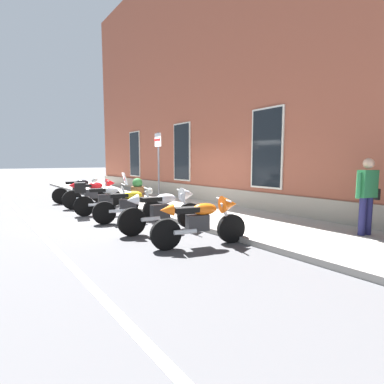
{
  "coord_description": "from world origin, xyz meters",
  "views": [
    {
      "loc": [
        8.26,
        -4.4,
        1.7
      ],
      "look_at": [
        1.22,
        0.92,
        0.77
      ],
      "focal_mm": 27.25,
      "sensor_mm": 36.0,
      "label": 1
    }
  ],
  "objects_px": {
    "motorcycle_silver_touring": "(103,198)",
    "pedestrian_striped_shirt": "(367,192)",
    "motorcycle_red_sport": "(95,192)",
    "motorcycle_yellow_naked": "(130,205)",
    "motorcycle_white_sport": "(165,208)",
    "motorcycle_orange_sport": "(204,219)",
    "barrel_planter": "(138,191)",
    "parking_sign": "(158,160)",
    "motorcycle_black_naked": "(80,191)"
  },
  "relations": [
    {
      "from": "motorcycle_white_sport",
      "to": "pedestrian_striped_shirt",
      "type": "xyz_separation_m",
      "value": [
        3.27,
        3.0,
        0.47
      ]
    },
    {
      "from": "motorcycle_red_sport",
      "to": "motorcycle_orange_sport",
      "type": "distance_m",
      "value": 6.13
    },
    {
      "from": "motorcycle_white_sport",
      "to": "motorcycle_orange_sport",
      "type": "distance_m",
      "value": 1.49
    },
    {
      "from": "pedestrian_striped_shirt",
      "to": "barrel_planter",
      "type": "relative_size",
      "value": 1.81
    },
    {
      "from": "motorcycle_red_sport",
      "to": "pedestrian_striped_shirt",
      "type": "distance_m",
      "value": 8.53
    },
    {
      "from": "motorcycle_silver_touring",
      "to": "motorcycle_orange_sport",
      "type": "bearing_deg",
      "value": 4.88
    },
    {
      "from": "motorcycle_orange_sport",
      "to": "barrel_planter",
      "type": "height_order",
      "value": "barrel_planter"
    },
    {
      "from": "motorcycle_red_sport",
      "to": "motorcycle_yellow_naked",
      "type": "height_order",
      "value": "motorcycle_red_sport"
    },
    {
      "from": "motorcycle_orange_sport",
      "to": "barrel_planter",
      "type": "xyz_separation_m",
      "value": [
        -6.14,
        1.61,
        -0.02
      ]
    },
    {
      "from": "motorcycle_silver_touring",
      "to": "pedestrian_striped_shirt",
      "type": "height_order",
      "value": "pedestrian_striped_shirt"
    },
    {
      "from": "motorcycle_black_naked",
      "to": "motorcycle_yellow_naked",
      "type": "bearing_deg",
      "value": -0.27
    },
    {
      "from": "motorcycle_black_naked",
      "to": "motorcycle_red_sport",
      "type": "height_order",
      "value": "motorcycle_red_sport"
    },
    {
      "from": "motorcycle_red_sport",
      "to": "motorcycle_black_naked",
      "type": "bearing_deg",
      "value": -178.47
    },
    {
      "from": "motorcycle_red_sport",
      "to": "motorcycle_silver_touring",
      "type": "height_order",
      "value": "motorcycle_silver_touring"
    },
    {
      "from": "motorcycle_orange_sport",
      "to": "pedestrian_striped_shirt",
      "type": "height_order",
      "value": "pedestrian_striped_shirt"
    },
    {
      "from": "motorcycle_red_sport",
      "to": "motorcycle_yellow_naked",
      "type": "distance_m",
      "value": 3.13
    },
    {
      "from": "motorcycle_red_sport",
      "to": "motorcycle_orange_sport",
      "type": "xyz_separation_m",
      "value": [
        6.13,
        0.12,
        -0.03
      ]
    },
    {
      "from": "motorcycle_white_sport",
      "to": "motorcycle_orange_sport",
      "type": "height_order",
      "value": "motorcycle_white_sport"
    },
    {
      "from": "motorcycle_black_naked",
      "to": "motorcycle_silver_touring",
      "type": "bearing_deg",
      "value": -3.97
    },
    {
      "from": "motorcycle_orange_sport",
      "to": "parking_sign",
      "type": "xyz_separation_m",
      "value": [
        -4.04,
        1.35,
        1.2
      ]
    },
    {
      "from": "motorcycle_red_sport",
      "to": "motorcycle_white_sport",
      "type": "distance_m",
      "value": 4.64
    },
    {
      "from": "motorcycle_red_sport",
      "to": "motorcycle_yellow_naked",
      "type": "relative_size",
      "value": 1.05
    },
    {
      "from": "pedestrian_striped_shirt",
      "to": "barrel_planter",
      "type": "bearing_deg",
      "value": -169.91
    },
    {
      "from": "motorcycle_yellow_naked",
      "to": "motorcycle_white_sport",
      "type": "bearing_deg",
      "value": 7.76
    },
    {
      "from": "pedestrian_striped_shirt",
      "to": "motorcycle_red_sport",
      "type": "bearing_deg",
      "value": -158.38
    },
    {
      "from": "pedestrian_striped_shirt",
      "to": "motorcycle_black_naked",
      "type": "bearing_deg",
      "value": -161.59
    },
    {
      "from": "motorcycle_red_sport",
      "to": "parking_sign",
      "type": "xyz_separation_m",
      "value": [
        2.09,
        1.47,
        1.18
      ]
    },
    {
      "from": "motorcycle_red_sport",
      "to": "parking_sign",
      "type": "bearing_deg",
      "value": 34.99
    },
    {
      "from": "motorcycle_white_sport",
      "to": "parking_sign",
      "type": "height_order",
      "value": "parking_sign"
    },
    {
      "from": "motorcycle_silver_touring",
      "to": "parking_sign",
      "type": "xyz_separation_m",
      "value": [
        0.48,
        1.74,
        1.2
      ]
    },
    {
      "from": "parking_sign",
      "to": "motorcycle_red_sport",
      "type": "bearing_deg",
      "value": -145.01
    },
    {
      "from": "motorcycle_silver_touring",
      "to": "motorcycle_orange_sport",
      "type": "relative_size",
      "value": 1.0
    },
    {
      "from": "motorcycle_black_naked",
      "to": "barrel_planter",
      "type": "bearing_deg",
      "value": 47.36
    },
    {
      "from": "motorcycle_yellow_naked",
      "to": "motorcycle_white_sport",
      "type": "height_order",
      "value": "motorcycle_white_sport"
    },
    {
      "from": "motorcycle_red_sport",
      "to": "motorcycle_yellow_naked",
      "type": "bearing_deg",
      "value": -1.22
    },
    {
      "from": "motorcycle_orange_sport",
      "to": "parking_sign",
      "type": "height_order",
      "value": "parking_sign"
    },
    {
      "from": "motorcycle_silver_touring",
      "to": "motorcycle_yellow_naked",
      "type": "bearing_deg",
      "value": 7.67
    },
    {
      "from": "motorcycle_yellow_naked",
      "to": "pedestrian_striped_shirt",
      "type": "distance_m",
      "value": 5.79
    },
    {
      "from": "motorcycle_yellow_naked",
      "to": "motorcycle_orange_sport",
      "type": "bearing_deg",
      "value": 3.47
    },
    {
      "from": "pedestrian_striped_shirt",
      "to": "barrel_planter",
      "type": "distance_m",
      "value": 8.07
    },
    {
      "from": "motorcycle_black_naked",
      "to": "motorcycle_white_sport",
      "type": "bearing_deg",
      "value": 1.68
    },
    {
      "from": "motorcycle_silver_touring",
      "to": "pedestrian_striped_shirt",
      "type": "relative_size",
      "value": 1.2
    },
    {
      "from": "parking_sign",
      "to": "motorcycle_white_sport",
      "type": "bearing_deg",
      "value": -27.51
    },
    {
      "from": "motorcycle_red_sport",
      "to": "motorcycle_white_sport",
      "type": "bearing_deg",
      "value": 1.73
    },
    {
      "from": "motorcycle_yellow_naked",
      "to": "barrel_planter",
      "type": "xyz_separation_m",
      "value": [
        -3.14,
        1.79,
        0.05
      ]
    },
    {
      "from": "motorcycle_silver_touring",
      "to": "pedestrian_striped_shirt",
      "type": "xyz_separation_m",
      "value": [
        6.3,
        3.41,
        0.48
      ]
    },
    {
      "from": "pedestrian_striped_shirt",
      "to": "parking_sign",
      "type": "relative_size",
      "value": 0.65
    },
    {
      "from": "motorcycle_black_naked",
      "to": "motorcycle_yellow_naked",
      "type": "distance_m",
      "value": 4.77
    },
    {
      "from": "barrel_planter",
      "to": "motorcycle_white_sport",
      "type": "bearing_deg",
      "value": -18.83
    },
    {
      "from": "motorcycle_red_sport",
      "to": "motorcycle_white_sport",
      "type": "xyz_separation_m",
      "value": [
        4.64,
        0.14,
        -0.0
      ]
    }
  ]
}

